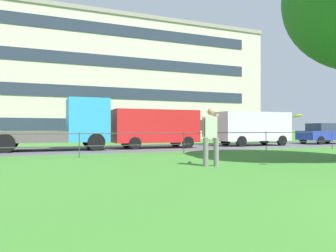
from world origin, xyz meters
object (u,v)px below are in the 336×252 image
(person_thrower, at_px, (211,135))
(panel_van_center, at_px, (155,126))
(frisbee, at_px, (297,116))
(panel_van_far_left, at_px, (252,127))
(car_blue_far_right, at_px, (324,133))
(flatbed_truck_right, at_px, (59,127))
(apartment_building_background, at_px, (108,84))

(person_thrower, distance_m, panel_van_center, 9.58)
(frisbee, height_order, panel_van_far_left, panel_van_far_left)
(person_thrower, relative_size, car_blue_far_right, 0.44)
(flatbed_truck_right, bearing_deg, car_blue_far_right, 0.13)
(frisbee, bearing_deg, car_blue_far_right, 39.36)
(panel_van_far_left, bearing_deg, flatbed_truck_right, -179.76)
(person_thrower, xyz_separation_m, car_blue_far_right, (15.24, 9.44, -0.18))
(frisbee, xyz_separation_m, flatbed_truck_right, (-5.98, 10.62, -0.31))
(person_thrower, distance_m, car_blue_far_right, 17.93)
(panel_van_center, height_order, apartment_building_background, apartment_building_background)
(panel_van_far_left, bearing_deg, apartment_building_background, 106.48)
(flatbed_truck_right, xyz_separation_m, panel_van_far_left, (12.45, 0.05, 0.05))
(frisbee, bearing_deg, panel_van_far_left, 58.76)
(person_thrower, bearing_deg, flatbed_truck_right, 111.70)
(panel_van_center, bearing_deg, panel_van_far_left, 0.23)
(apartment_building_background, bearing_deg, panel_van_center, -93.91)
(panel_van_far_left, xyz_separation_m, apartment_building_background, (-5.69, 19.22, 5.05))
(flatbed_truck_right, relative_size, panel_van_center, 1.46)
(person_thrower, height_order, car_blue_far_right, person_thrower)
(person_thrower, bearing_deg, panel_van_center, 79.70)
(person_thrower, relative_size, panel_van_center, 0.35)
(panel_van_far_left, height_order, apartment_building_background, apartment_building_background)
(person_thrower, distance_m, frisbee, 2.62)
(frisbee, xyz_separation_m, panel_van_center, (-0.53, 10.64, -0.25))
(person_thrower, height_order, panel_van_far_left, panel_van_far_left)
(car_blue_far_right, bearing_deg, panel_van_far_left, 179.91)
(flatbed_truck_right, height_order, panel_van_far_left, flatbed_truck_right)
(panel_van_center, height_order, panel_van_far_left, same)
(panel_van_center, xyz_separation_m, panel_van_far_left, (7.00, 0.03, 0.00))
(frisbee, bearing_deg, panel_van_center, 92.84)
(person_thrower, xyz_separation_m, panel_van_center, (1.71, 9.42, 0.31))
(panel_van_center, relative_size, apartment_building_background, 0.15)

